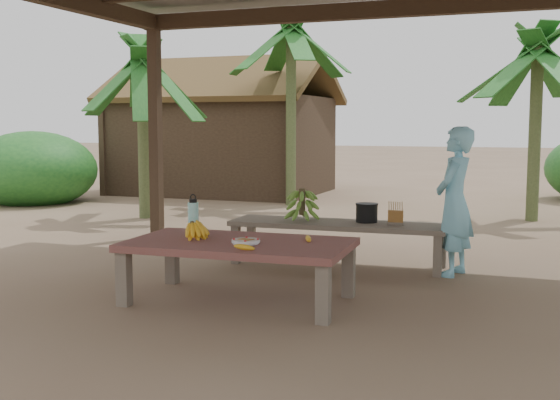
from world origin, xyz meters
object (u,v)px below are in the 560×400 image
at_px(work_table, 239,249).
at_px(water_flask, 193,216).
at_px(ripe_banana_bunch, 192,229).
at_px(bench, 338,227).
at_px(cooking_pot, 367,213).
at_px(woman, 455,202).
at_px(plate, 246,241).

height_order(work_table, water_flask, water_flask).
bearing_deg(ripe_banana_bunch, work_table, 1.58).
xyz_separation_m(bench, water_flask, (-0.91, -1.42, 0.25)).
bearing_deg(ripe_banana_bunch, water_flask, 115.62).
relative_size(ripe_banana_bunch, cooking_pot, 1.19).
height_order(bench, woman, woman).
xyz_separation_m(work_table, ripe_banana_bunch, (-0.42, -0.01, 0.14)).
bearing_deg(water_flask, ripe_banana_bunch, -64.38).
bearing_deg(ripe_banana_bunch, plate, -8.55).
bearing_deg(water_flask, bench, 57.47).
height_order(plate, woman, woman).
height_order(ripe_banana_bunch, woman, woman).
xyz_separation_m(bench, ripe_banana_bunch, (-0.77, -1.71, 0.18)).
bearing_deg(plate, ripe_banana_bunch, 171.45).
relative_size(ripe_banana_bunch, woman, 0.18).
bearing_deg(cooking_pot, work_table, -109.39).
bearing_deg(work_table, cooking_pot, 68.21).
height_order(bench, water_flask, water_flask).
xyz_separation_m(work_table, woman, (1.52, 1.64, 0.28)).
bearing_deg(woman, cooking_pot, -87.72).
bearing_deg(work_table, woman, 44.70).
bearing_deg(cooking_pot, woman, -10.06).
height_order(plate, cooking_pot, cooking_pot).
distance_m(plate, water_flask, 0.76).
distance_m(water_flask, cooking_pot, 1.93).
height_order(plate, water_flask, water_flask).
bearing_deg(ripe_banana_bunch, woman, 40.35).
distance_m(bench, ripe_banana_bunch, 1.88).
relative_size(work_table, plate, 8.01).
distance_m(work_table, woman, 2.25).
xyz_separation_m(work_table, water_flask, (-0.55, 0.27, 0.21)).
relative_size(bench, water_flask, 6.53).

